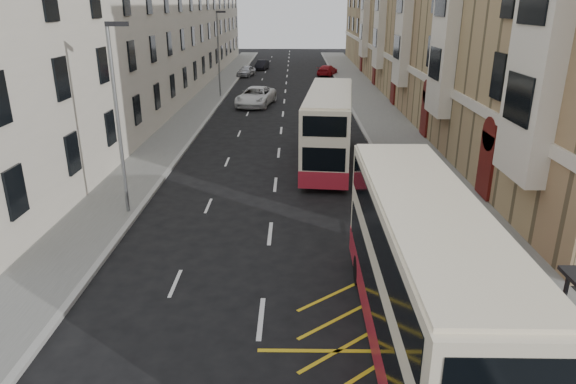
{
  "coord_description": "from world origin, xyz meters",
  "views": [
    {
      "loc": [
        0.97,
        -9.0,
        8.81
      ],
      "look_at": [
        0.74,
        9.04,
        2.16
      ],
      "focal_mm": 32.0,
      "sensor_mm": 36.0,
      "label": 1
    }
  ],
  "objects_px": {
    "street_lamp_far": "(219,49)",
    "pedestrian_far": "(546,327)",
    "double_decker_rear": "(329,127)",
    "car_dark": "(262,65)",
    "car_red": "(327,70)",
    "white_van": "(256,96)",
    "car_silver": "(246,71)",
    "street_lamp_near": "(118,110)",
    "double_decker_front": "(421,278)"
  },
  "relations": [
    {
      "from": "double_decker_front",
      "to": "double_decker_rear",
      "type": "bearing_deg",
      "value": 94.68
    },
    {
      "from": "street_lamp_near",
      "to": "double_decker_rear",
      "type": "xyz_separation_m",
      "value": [
        9.28,
        7.67,
        -2.47
      ]
    },
    {
      "from": "car_red",
      "to": "street_lamp_far",
      "type": "bearing_deg",
      "value": 74.38
    },
    {
      "from": "double_decker_rear",
      "to": "pedestrian_far",
      "type": "relative_size",
      "value": 6.14
    },
    {
      "from": "street_lamp_near",
      "to": "car_red",
      "type": "distance_m",
      "value": 48.4
    },
    {
      "from": "double_decker_front",
      "to": "white_van",
      "type": "distance_m",
      "value": 35.86
    },
    {
      "from": "pedestrian_far",
      "to": "car_dark",
      "type": "bearing_deg",
      "value": -72.74
    },
    {
      "from": "double_decker_front",
      "to": "pedestrian_far",
      "type": "height_order",
      "value": "double_decker_front"
    },
    {
      "from": "pedestrian_far",
      "to": "car_dark",
      "type": "distance_m",
      "value": 63.7
    },
    {
      "from": "street_lamp_near",
      "to": "car_silver",
      "type": "distance_m",
      "value": 45.82
    },
    {
      "from": "car_dark",
      "to": "car_red",
      "type": "height_order",
      "value": "car_red"
    },
    {
      "from": "car_silver",
      "to": "car_red",
      "type": "xyz_separation_m",
      "value": [
        10.4,
        1.19,
        -0.02
      ]
    },
    {
      "from": "car_silver",
      "to": "double_decker_front",
      "type": "bearing_deg",
      "value": -67.08
    },
    {
      "from": "white_van",
      "to": "car_silver",
      "type": "bearing_deg",
      "value": 108.02
    },
    {
      "from": "double_decker_rear",
      "to": "car_red",
      "type": "relative_size",
      "value": 2.41
    },
    {
      "from": "street_lamp_near",
      "to": "street_lamp_far",
      "type": "bearing_deg",
      "value": 90.0
    },
    {
      "from": "street_lamp_near",
      "to": "double_decker_front",
      "type": "xyz_separation_m",
      "value": [
        10.59,
        -9.41,
        -2.42
      ]
    },
    {
      "from": "double_decker_rear",
      "to": "pedestrian_far",
      "type": "bearing_deg",
      "value": -69.53
    },
    {
      "from": "double_decker_front",
      "to": "white_van",
      "type": "relative_size",
      "value": 1.83
    },
    {
      "from": "white_van",
      "to": "car_red",
      "type": "relative_size",
      "value": 1.33
    },
    {
      "from": "double_decker_rear",
      "to": "car_red",
      "type": "xyz_separation_m",
      "value": [
        2.27,
        39.16,
        -1.51
      ]
    },
    {
      "from": "pedestrian_far",
      "to": "car_red",
      "type": "distance_m",
      "value": 56.67
    },
    {
      "from": "white_van",
      "to": "car_dark",
      "type": "relative_size",
      "value": 1.54
    },
    {
      "from": "street_lamp_far",
      "to": "pedestrian_far",
      "type": "xyz_separation_m",
      "value": [
        13.79,
        -39.8,
        -3.6
      ]
    },
    {
      "from": "double_decker_front",
      "to": "car_dark",
      "type": "xyz_separation_m",
      "value": [
        -7.85,
        62.34,
        -1.58
      ]
    },
    {
      "from": "white_van",
      "to": "car_silver",
      "type": "xyz_separation_m",
      "value": [
        -2.65,
        19.87,
        -0.15
      ]
    },
    {
      "from": "white_van",
      "to": "street_lamp_far",
      "type": "bearing_deg",
      "value": 142.36
    },
    {
      "from": "street_lamp_far",
      "to": "car_dark",
      "type": "distance_m",
      "value": 23.44
    },
    {
      "from": "double_decker_rear",
      "to": "car_red",
      "type": "distance_m",
      "value": 39.25
    },
    {
      "from": "street_lamp_near",
      "to": "street_lamp_far",
      "type": "relative_size",
      "value": 1.0
    },
    {
      "from": "street_lamp_far",
      "to": "pedestrian_far",
      "type": "distance_m",
      "value": 42.27
    },
    {
      "from": "white_van",
      "to": "street_lamp_near",
      "type": "bearing_deg",
      "value": -87.97
    },
    {
      "from": "car_dark",
      "to": "car_silver",
      "type": "bearing_deg",
      "value": -93.61
    },
    {
      "from": "pedestrian_far",
      "to": "car_silver",
      "type": "distance_m",
      "value": 56.86
    },
    {
      "from": "car_red",
      "to": "car_silver",
      "type": "bearing_deg",
      "value": 25.39
    },
    {
      "from": "street_lamp_near",
      "to": "white_van",
      "type": "xyz_separation_m",
      "value": [
        3.8,
        25.77,
        -3.8
      ]
    },
    {
      "from": "car_red",
      "to": "street_lamp_near",
      "type": "bearing_deg",
      "value": 94.99
    },
    {
      "from": "double_decker_front",
      "to": "pedestrian_far",
      "type": "bearing_deg",
      "value": -6.62
    },
    {
      "from": "pedestrian_far",
      "to": "car_red",
      "type": "height_order",
      "value": "pedestrian_far"
    },
    {
      "from": "white_van",
      "to": "car_red",
      "type": "bearing_deg",
      "value": 80.21
    },
    {
      "from": "street_lamp_far",
      "to": "double_decker_rear",
      "type": "bearing_deg",
      "value": -67.43
    },
    {
      "from": "pedestrian_far",
      "to": "white_van",
      "type": "height_order",
      "value": "pedestrian_far"
    },
    {
      "from": "car_dark",
      "to": "car_red",
      "type": "distance_m",
      "value": 10.72
    },
    {
      "from": "street_lamp_far",
      "to": "double_decker_rear",
      "type": "height_order",
      "value": "street_lamp_far"
    },
    {
      "from": "street_lamp_near",
      "to": "white_van",
      "type": "relative_size",
      "value": 1.34
    },
    {
      "from": "car_silver",
      "to": "car_red",
      "type": "height_order",
      "value": "car_silver"
    },
    {
      "from": "street_lamp_far",
      "to": "car_red",
      "type": "height_order",
      "value": "street_lamp_far"
    },
    {
      "from": "double_decker_rear",
      "to": "car_dark",
      "type": "xyz_separation_m",
      "value": [
        -6.55,
        45.26,
        -1.53
      ]
    },
    {
      "from": "street_lamp_far",
      "to": "car_dark",
      "type": "xyz_separation_m",
      "value": [
        2.73,
        22.93,
        -4.0
      ]
    },
    {
      "from": "street_lamp_near",
      "to": "car_dark",
      "type": "bearing_deg",
      "value": 87.04
    }
  ]
}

